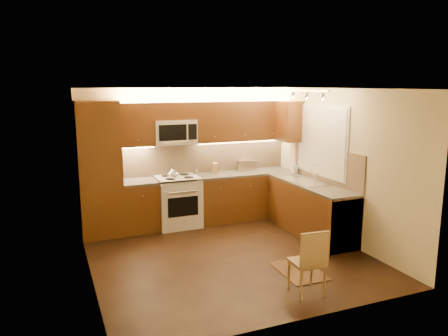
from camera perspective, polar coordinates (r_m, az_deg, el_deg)
name	(u,v)px	position (r m, az deg, el deg)	size (l,w,h in m)	color
floor	(229,256)	(6.77, 0.60, -11.36)	(4.00, 4.00, 0.01)	black
ceiling	(229,89)	(6.27, 0.64, 10.30)	(4.00, 4.00, 0.01)	beige
wall_back	(188,155)	(8.26, -4.77, 1.68)	(4.00, 0.01, 2.50)	beige
wall_front	(303,211)	(4.68, 10.20, -5.57)	(4.00, 0.01, 2.50)	beige
wall_left	(87,187)	(5.94, -17.47, -2.40)	(0.01, 4.00, 2.50)	beige
wall_right	(341,166)	(7.40, 15.04, 0.28)	(0.01, 4.00, 2.50)	beige
pantry	(99,170)	(7.65, -15.94, -0.19)	(0.70, 0.60, 2.30)	#4C2910
base_cab_back_left	(140,207)	(7.91, -10.90, -4.98)	(0.62, 0.60, 0.86)	#4C2910
counter_back_left	(139,182)	(7.80, -11.02, -1.79)	(0.62, 0.60, 0.04)	#312F2D
base_cab_back_right	(244,196)	(8.52, 2.63, -3.65)	(1.92, 0.60, 0.86)	#4C2910
counter_back_right	(244,173)	(8.42, 2.65, -0.68)	(1.92, 0.60, 0.04)	#312F2D
base_cab_right	(310,210)	(7.73, 11.17, -5.35)	(0.60, 2.00, 0.86)	#4C2910
counter_right	(311,184)	(7.62, 11.29, -2.10)	(0.60, 2.00, 0.04)	#312F2D
dishwasher	(335,221)	(7.19, 14.24, -6.74)	(0.58, 0.60, 0.84)	silver
backsplash_back	(205,157)	(8.37, -2.46, 1.48)	(3.30, 0.02, 0.60)	tan
backsplash_right	(326,165)	(7.72, 13.18, 0.41)	(0.02, 2.00, 0.60)	tan
upper_cab_back_left	(135,125)	(7.77, -11.46, 5.57)	(0.62, 0.35, 0.75)	#4C2910
upper_cab_back_right	(242,121)	(8.39, 2.35, 6.15)	(1.92, 0.35, 0.75)	#4C2910
upper_cab_bridge	(174,111)	(7.91, -6.58, 7.40)	(0.76, 0.35, 0.31)	#4C2910
upper_cab_right_corner	(289,121)	(8.38, 8.49, 6.03)	(0.35, 0.50, 0.75)	#4C2910
stove	(178,202)	(8.03, -6.03, -4.37)	(0.76, 0.65, 0.92)	silver
microwave	(174,132)	(7.93, -6.49, 4.69)	(0.76, 0.38, 0.44)	silver
window_frame	(322,141)	(7.78, 12.64, 3.49)	(0.03, 1.44, 1.24)	silver
window_blinds	(321,141)	(7.77, 12.52, 3.49)	(0.02, 1.36, 1.16)	silver
sink	(307,177)	(7.72, 10.71, -1.19)	(0.52, 0.86, 0.15)	silver
faucet	(316,172)	(7.81, 11.84, -0.54)	(0.20, 0.04, 0.30)	silver
track_light_bar	(307,91)	(7.35, 10.76, 9.88)	(0.04, 1.20, 0.03)	silver
kettle	(173,173)	(7.71, -6.67, -0.70)	(0.19, 0.19, 0.21)	silver
toaster_oven	(247,165)	(8.57, 2.99, 0.39)	(0.36, 0.27, 0.21)	silver
knife_block	(215,168)	(8.29, -1.16, -0.02)	(0.09, 0.14, 0.20)	#B0864F
spice_jar_a	(197,171)	(8.24, -3.54, -0.44)	(0.05, 0.05, 0.10)	silver
spice_jar_b	(196,171)	(8.27, -3.64, -0.40)	(0.04, 0.04, 0.10)	brown
spice_jar_c	(222,170)	(8.43, -0.30, -0.21)	(0.04, 0.04, 0.09)	silver
spice_jar_d	(216,170)	(8.39, -1.09, -0.26)	(0.05, 0.05, 0.09)	olive
soap_bottle	(295,167)	(8.44, 9.18, 0.11)	(0.10, 0.10, 0.22)	silver
rug	(299,271)	(6.33, 9.78, -13.10)	(0.54, 0.81, 0.01)	black
dining_chair	(307,261)	(5.60, 10.76, -11.78)	(0.37, 0.37, 0.85)	#B0864F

